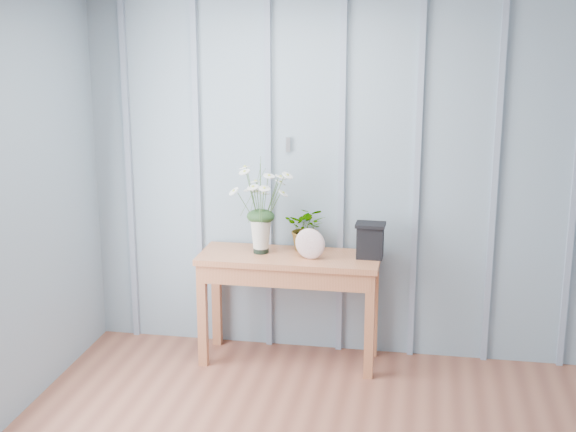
% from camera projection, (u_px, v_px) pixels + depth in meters
% --- Properties ---
extents(room_shell, '(4.00, 4.50, 2.50)m').
position_uv_depth(room_shell, '(364.00, 81.00, 3.88)').
color(room_shell, '#8CA2B1').
rests_on(room_shell, ground).
extents(sideboard, '(1.20, 0.45, 0.75)m').
position_uv_depth(sideboard, '(289.00, 271.00, 5.34)').
color(sideboard, '#B0643E').
rests_on(sideboard, ground).
extents(daisy_vase, '(0.46, 0.35, 0.65)m').
position_uv_depth(daisy_vase, '(260.00, 194.00, 5.27)').
color(daisy_vase, black).
rests_on(daisy_vase, sideboard).
extents(spider_plant, '(0.29, 0.25, 0.31)m').
position_uv_depth(spider_plant, '(307.00, 228.00, 5.38)').
color(spider_plant, '#1B3A1A').
rests_on(spider_plant, sideboard).
extents(felt_disc_vessel, '(0.21, 0.10, 0.21)m').
position_uv_depth(felt_disc_vessel, '(310.00, 244.00, 5.20)').
color(felt_disc_vessel, '#955B67').
rests_on(felt_disc_vessel, sideboard).
extents(carved_box, '(0.19, 0.15, 0.23)m').
position_uv_depth(carved_box, '(370.00, 240.00, 5.23)').
color(carved_box, black).
rests_on(carved_box, sideboard).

